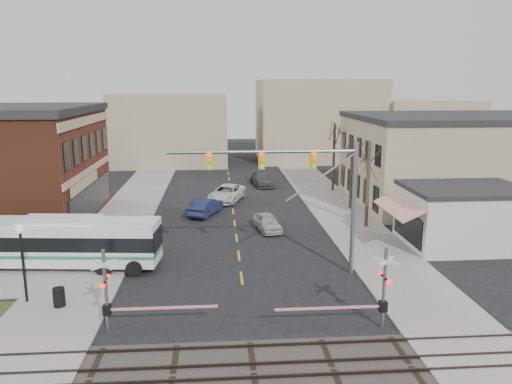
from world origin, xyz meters
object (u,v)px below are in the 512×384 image
car_b (205,207)px  car_d (262,179)px  traffic_signal_mast (305,180)px  car_a (267,222)px  rr_crossing_east (375,289)px  transit_bus (62,242)px  car_c (227,193)px  street_lamp (22,247)px  trash_bin (59,297)px  rr_crossing_west (115,292)px  pedestrian_far (94,236)px  pedestrian_near (74,257)px

car_b → car_d: bearing=-94.3°
traffic_signal_mast → car_a: (-1.21, 9.41, -5.12)m
rr_crossing_east → car_b: rr_crossing_east is taller
transit_bus → car_c: size_ratio=2.13×
transit_bus → traffic_signal_mast: traffic_signal_mast is taller
street_lamp → rr_crossing_east: bearing=-13.2°
transit_bus → trash_bin: transit_bus is taller
street_lamp → car_b: size_ratio=0.89×
transit_bus → car_c: 20.60m
street_lamp → trash_bin: size_ratio=4.22×
transit_bus → rr_crossing_west: (4.93, -8.57, 0.22)m
car_b → car_c: car_c is taller
trash_bin → car_b: bearing=68.9°
car_b → pedestrian_far: pedestrian_far is taller
car_d → pedestrian_near: (-13.88, -25.82, 0.22)m
street_lamp → pedestrian_near: bearing=74.8°
transit_bus → rr_crossing_west: size_ratio=2.17×
street_lamp → car_c: size_ratio=0.73×
transit_bus → street_lamp: bearing=-94.5°
car_b → rr_crossing_east: bearing=132.7°
transit_bus → car_c: transit_bus is taller
trash_bin → pedestrian_near: size_ratio=0.60×
rr_crossing_east → pedestrian_near: (-16.07, 8.56, -1.03)m
trash_bin → car_b: 19.63m
traffic_signal_mast → street_lamp: size_ratio=2.66×
trash_bin → traffic_signal_mast: bearing=15.6°
transit_bus → rr_crossing_east: size_ratio=2.17×
car_a → pedestrian_far: 13.00m
transit_bus → car_d: bearing=59.7°
traffic_signal_mast → trash_bin: size_ratio=11.21×
trash_bin → car_c: car_c is taller
car_a → car_b: size_ratio=0.85×
street_lamp → trash_bin: (1.89, -0.72, -2.49)m
car_b → pedestrian_near: 15.20m
rr_crossing_east → pedestrian_far: bearing=140.9°
car_a → car_c: (-3.00, 10.40, 0.12)m
traffic_signal_mast → car_c: traffic_signal_mast is taller
traffic_signal_mast → rr_crossing_west: size_ratio=1.97×
rr_crossing_west → rr_crossing_east: bearing=-2.9°
car_c → transit_bus: bearing=-102.7°
transit_bus → car_b: transit_bus is taller
pedestrian_far → pedestrian_near: bearing=-162.0°
rr_crossing_west → car_b: rr_crossing_west is taller
car_b → car_d: 14.14m
street_lamp → car_c: street_lamp is taller
rr_crossing_east → trash_bin: 15.83m
trash_bin → pedestrian_near: pedestrian_near is taller
car_a → pedestrian_near: pedestrian_near is taller
street_lamp → trash_bin: 3.21m
car_d → pedestrian_near: bearing=-126.6°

